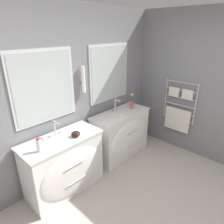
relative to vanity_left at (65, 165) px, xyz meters
name	(u,v)px	position (x,y,z in m)	size (l,w,h in m)	color
wall_back	(65,97)	(0.33, 0.34, 0.87)	(5.47, 0.14, 2.60)	slate
wall_right	(189,86)	(2.28, -0.71, 0.85)	(0.13, 3.79, 2.60)	slate
vanity_left	(65,165)	(0.00, 0.00, 0.00)	(1.13, 0.56, 0.86)	white
vanity_right	(122,134)	(1.25, 0.00, 0.00)	(1.13, 0.56, 0.86)	white
faucet_left	(55,128)	(0.00, 0.15, 0.54)	(0.17, 0.14, 0.22)	silver
faucet_right	(116,105)	(1.25, 0.15, 0.54)	(0.17, 0.14, 0.22)	silver
toiletry_bottle	(39,145)	(-0.36, -0.05, 0.51)	(0.06, 0.06, 0.19)	silver
amenity_bowl	(76,134)	(0.17, -0.07, 0.46)	(0.13, 0.13, 0.08)	black
flower_vase	(132,103)	(1.55, 0.01, 0.54)	(0.06, 0.06, 0.30)	#CC4C51
soap_dish	(119,117)	(1.08, -0.09, 0.44)	(0.09, 0.06, 0.04)	white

